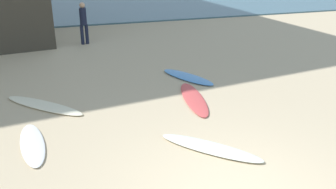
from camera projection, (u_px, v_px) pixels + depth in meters
surfboard_0 at (44, 105)px, 9.77m from camera, size 2.17×2.16×0.07m
surfboard_1 at (188, 77)px, 11.82m from camera, size 1.45×2.11×0.09m
surfboard_2 at (32, 144)px, 7.91m from camera, size 0.69×2.02×0.07m
surfboard_3 at (194, 99)px, 10.21m from camera, size 0.87×2.47×0.07m
surfboard_4 at (210, 148)px, 7.75m from camera, size 1.92×1.98×0.09m
beachgoer_near at (18, 24)px, 14.91m from camera, size 0.39×0.39×1.71m
beachgoer_mid at (83, 21)px, 15.45m from camera, size 0.34×0.32×1.73m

